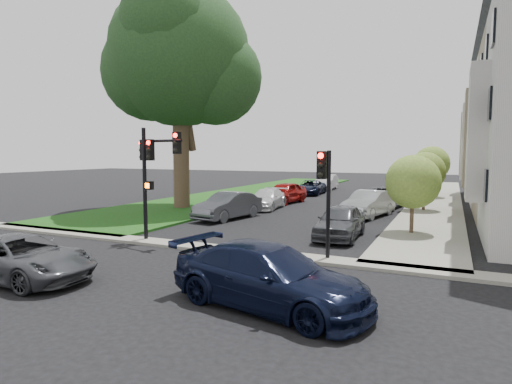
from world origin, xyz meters
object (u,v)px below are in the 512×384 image
at_px(traffic_signal_secondary, 325,184).
at_px(car_parked_7, 285,193).
at_px(small_tree_b, 425,172).
at_px(car_parked_9, 326,182).
at_px(small_tree_a, 413,182).
at_px(car_parked_6, 267,199).
at_px(small_tree_c, 432,164).
at_px(car_parked_5, 228,206).
at_px(car_cross_near, 20,258).
at_px(car_parked_3, 397,192).
at_px(car_parked_1, 368,204).
at_px(car_cross_far, 269,276).
at_px(car_parked_8, 310,187).
at_px(car_parked_4, 402,185).
at_px(car_parked_0, 340,221).
at_px(car_parked_2, 382,198).
at_px(eucalyptus, 179,56).
at_px(traffic_signal_main, 152,164).

xyz_separation_m(traffic_signal_secondary, car_parked_7, (-7.34, 15.41, -1.86)).
xyz_separation_m(small_tree_b, car_parked_9, (-10.05, 13.50, -1.74)).
height_order(small_tree_a, car_parked_6, small_tree_a).
relative_size(small_tree_c, traffic_signal_secondary, 1.13).
bearing_deg(small_tree_a, car_parked_5, 175.94).
height_order(small_tree_c, car_cross_near, small_tree_c).
bearing_deg(car_parked_3, traffic_signal_secondary, -85.51).
bearing_deg(car_parked_1, traffic_signal_secondary, -75.79).
distance_m(car_parked_7, car_parked_9, 12.87).
distance_m(small_tree_b, car_parked_9, 16.92).
relative_size(car_cross_far, car_parked_8, 1.11).
bearing_deg(traffic_signal_secondary, car_parked_4, 90.58).
relative_size(car_parked_1, car_parked_9, 0.99).
bearing_deg(small_tree_b, car_parked_4, 101.92).
bearing_deg(car_parked_3, car_parked_8, 171.17).
xyz_separation_m(small_tree_b, car_cross_far, (-2.29, -19.68, -1.77)).
height_order(traffic_signal_secondary, car_parked_8, traffic_signal_secondary).
bearing_deg(car_parked_3, car_parked_7, -139.12).
height_order(small_tree_b, car_parked_7, small_tree_b).
distance_m(small_tree_b, car_parked_0, 11.14).
xyz_separation_m(car_parked_0, car_parked_6, (-6.84, 7.77, -0.08)).
bearing_deg(car_parked_6, car_parked_3, 45.36).
height_order(car_cross_near, car_parked_2, car_parked_2).
bearing_deg(car_cross_far, car_parked_9, 25.08).
xyz_separation_m(car_cross_near, car_parked_4, (7.18, 32.99, 0.09)).
xyz_separation_m(eucalyptus, car_parked_7, (5.14, 5.88, -9.16)).
xyz_separation_m(car_parked_6, car_parked_7, (-0.06, 3.50, 0.13)).
height_order(small_tree_b, car_parked_0, small_tree_b).
distance_m(small_tree_b, car_parked_3, 6.73).
bearing_deg(small_tree_a, car_parked_1, 119.75).
bearing_deg(small_tree_c, small_tree_b, -90.00).
bearing_deg(car_parked_5, traffic_signal_secondary, -32.63).
height_order(small_tree_c, car_parked_6, small_tree_c).
relative_size(car_cross_near, car_parked_5, 1.02).
height_order(car_parked_7, car_parked_9, car_parked_7).
bearing_deg(car_cross_near, car_parked_5, -0.74).
distance_m(small_tree_a, car_parked_4, 21.16).
bearing_deg(small_tree_a, traffic_signal_main, -147.54).
bearing_deg(car_parked_6, small_tree_b, 11.20).
bearing_deg(car_parked_0, traffic_signal_secondary, -86.01).
xyz_separation_m(car_parked_3, car_parked_4, (-0.27, 6.28, 0.05)).
bearing_deg(car_parked_2, small_tree_c, 78.70).
relative_size(traffic_signal_main, traffic_signal_secondary, 1.25).
relative_size(car_cross_far, car_parked_4, 1.00).
bearing_deg(car_parked_8, car_parked_5, -92.95).
xyz_separation_m(car_cross_near, car_parked_0, (7.00, 10.03, 0.08)).
xyz_separation_m(small_tree_c, car_parked_2, (-2.68, -8.38, -2.14)).
bearing_deg(car_parked_4, car_parked_0, -95.70).
xyz_separation_m(car_parked_3, car_parked_6, (-7.27, -8.91, -0.05)).
bearing_deg(traffic_signal_secondary, small_tree_c, 84.43).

